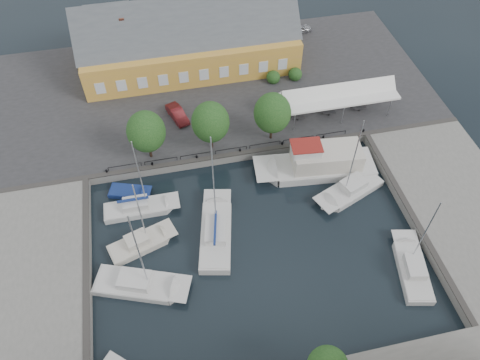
# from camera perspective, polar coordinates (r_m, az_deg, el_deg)

# --- Properties ---
(ground) EXTENTS (140.00, 140.00, 0.00)m
(ground) POSITION_cam_1_polar(r_m,az_deg,el_deg) (47.77, 1.54, -6.54)
(ground) COLOR black
(ground) RESTS_ON ground
(north_quay) EXTENTS (56.00, 26.00, 1.00)m
(north_quay) POSITION_cam_1_polar(r_m,az_deg,el_deg) (62.87, -3.36, 11.01)
(north_quay) COLOR #2D2D30
(north_quay) RESTS_ON ground
(west_quay) EXTENTS (12.00, 24.00, 1.00)m
(west_quay) POSITION_cam_1_polar(r_m,az_deg,el_deg) (48.20, -24.84, -12.19)
(west_quay) COLOR slate
(west_quay) RESTS_ON ground
(east_quay) EXTENTS (12.00, 24.00, 1.00)m
(east_quay) POSITION_cam_1_polar(r_m,az_deg,el_deg) (54.14, 25.41, -3.21)
(east_quay) COLOR slate
(east_quay) RESTS_ON ground
(quay_edge_fittings) EXTENTS (56.00, 24.72, 0.40)m
(quay_edge_fittings) POSITION_cam_1_polar(r_m,az_deg,el_deg) (49.65, 0.33, -1.40)
(quay_edge_fittings) COLOR #383533
(quay_edge_fittings) RESTS_ON north_quay
(warehouse) EXTENTS (28.56, 14.00, 9.55)m
(warehouse) POSITION_cam_1_polar(r_m,az_deg,el_deg) (64.67, -6.75, 16.27)
(warehouse) COLOR gold
(warehouse) RESTS_ON north_quay
(tent_canopy) EXTENTS (14.00, 4.00, 2.83)m
(tent_canopy) POSITION_cam_1_polar(r_m,az_deg,el_deg) (57.86, 12.02, 9.97)
(tent_canopy) COLOR white
(tent_canopy) RESTS_ON north_quay
(quay_trees) EXTENTS (18.20, 4.20, 6.30)m
(quay_trees) POSITION_cam_1_polar(r_m,az_deg,el_deg) (51.53, -3.62, 7.06)
(quay_trees) COLOR black
(quay_trees) RESTS_ON north_quay
(car_silver) EXTENTS (4.10, 2.41, 1.31)m
(car_silver) POSITION_cam_1_polar(r_m,az_deg,el_deg) (72.85, 7.22, 17.80)
(car_silver) COLOR #A9AAB0
(car_silver) RESTS_ON north_quay
(car_red) EXTENTS (2.68, 4.36, 1.36)m
(car_red) POSITION_cam_1_polar(r_m,az_deg,el_deg) (57.74, -7.65, 7.98)
(car_red) COLOR maroon
(car_red) RESTS_ON north_quay
(center_sailboat) EXTENTS (4.95, 10.20, 13.44)m
(center_sailboat) POSITION_cam_1_polar(r_m,az_deg,el_deg) (47.42, -2.93, -6.45)
(center_sailboat) COLOR silver
(center_sailboat) RESTS_ON ground
(trawler) EXTENTS (13.98, 5.40, 5.00)m
(trawler) POSITION_cam_1_polar(r_m,az_deg,el_deg) (53.03, 9.67, 1.94)
(trawler) COLOR silver
(trawler) RESTS_ON ground
(east_boat_a) EXTENTS (8.46, 5.55, 11.54)m
(east_boat_a) POSITION_cam_1_polar(r_m,az_deg,el_deg) (52.10, 13.22, -1.31)
(east_boat_a) COLOR silver
(east_boat_a) RESTS_ON ground
(east_boat_c) EXTENTS (4.08, 8.16, 10.17)m
(east_boat_c) POSITION_cam_1_polar(r_m,az_deg,el_deg) (48.18, 20.18, -10.12)
(east_boat_c) COLOR silver
(east_boat_c) RESTS_ON ground
(west_boat_a) EXTENTS (8.02, 2.36, 10.65)m
(west_boat_a) POSITION_cam_1_polar(r_m,az_deg,el_deg) (50.34, -12.09, -3.44)
(west_boat_a) COLOR silver
(west_boat_a) RESTS_ON ground
(west_boat_b) EXTENTS (7.14, 4.32, 9.56)m
(west_boat_b) POSITION_cam_1_polar(r_m,az_deg,el_deg) (47.78, -11.94, -7.62)
(west_boat_b) COLOR beige
(west_boat_b) RESTS_ON ground
(west_boat_c) EXTENTS (9.31, 5.78, 12.03)m
(west_boat_c) POSITION_cam_1_polar(r_m,az_deg,el_deg) (45.44, -12.09, -12.45)
(west_boat_c) COLOR silver
(west_boat_c) RESTS_ON ground
(launch_nw) EXTENTS (4.85, 3.14, 0.88)m
(launch_nw) POSITION_cam_1_polar(r_m,az_deg,el_deg) (52.19, -13.31, -1.52)
(launch_nw) COLOR navy
(launch_nw) RESTS_ON ground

